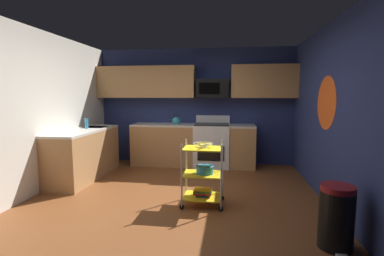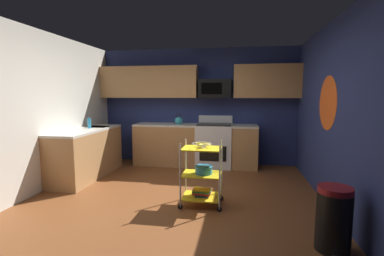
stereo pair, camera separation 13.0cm
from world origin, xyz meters
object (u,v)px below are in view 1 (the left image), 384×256
object	(u,v)px
fruit_bowl	(203,145)
mixing_bowl_large	(205,169)
rolling_cart	(203,174)
kettle	(176,121)
microwave	(213,89)
book_stack	(203,192)
dish_soap_bottle	(87,123)
trash_can	(336,217)
oven_range	(212,145)

from	to	relation	value
fruit_bowl	mixing_bowl_large	world-z (taller)	fruit_bowl
rolling_cart	fruit_bowl	size ratio (longest dim) A/B	3.36
fruit_bowl	rolling_cart	bearing A→B (deg)	0.00
mixing_bowl_large	kettle	xyz separation A→B (m)	(-0.84, 2.19, 0.48)
microwave	book_stack	distance (m)	2.76
dish_soap_bottle	rolling_cart	bearing A→B (deg)	-26.10
trash_can	microwave	bearing A→B (deg)	114.56
kettle	trash_can	world-z (taller)	kettle
kettle	dish_soap_bottle	bearing A→B (deg)	-146.12
book_stack	mixing_bowl_large	bearing A→B (deg)	0.00
oven_range	fruit_bowl	xyz separation A→B (m)	(0.01, -2.20, 0.40)
book_stack	kettle	distance (m)	2.48
oven_range	fruit_bowl	size ratio (longest dim) A/B	4.04
dish_soap_bottle	microwave	bearing A→B (deg)	26.14
fruit_bowl	dish_soap_bottle	world-z (taller)	dish_soap_bottle
mixing_bowl_large	dish_soap_bottle	distance (m)	2.70
oven_range	mixing_bowl_large	world-z (taller)	oven_range
mixing_bowl_large	dish_soap_bottle	bearing A→B (deg)	154.17
rolling_cart	dish_soap_bottle	distance (m)	2.68
fruit_bowl	dish_soap_bottle	distance (m)	2.63
mixing_bowl_large	dish_soap_bottle	xyz separation A→B (m)	(-2.38, 1.15, 0.50)
oven_range	kettle	world-z (taller)	kettle
dish_soap_bottle	kettle	bearing A→B (deg)	33.88
book_stack	kettle	bearing A→B (deg)	110.18
rolling_cart	dish_soap_bottle	bearing A→B (deg)	153.90
microwave	rolling_cart	xyz separation A→B (m)	(0.02, -2.30, -1.25)
book_stack	kettle	world-z (taller)	kettle
oven_range	book_stack	distance (m)	2.22
oven_range	trash_can	bearing A→B (deg)	-64.72
oven_range	book_stack	size ratio (longest dim) A/B	4.23
fruit_bowl	book_stack	size ratio (longest dim) A/B	1.05
oven_range	trash_can	world-z (taller)	oven_range
rolling_cart	dish_soap_bottle	xyz separation A→B (m)	(-2.36, 1.15, 0.57)
rolling_cart	book_stack	size ratio (longest dim) A/B	3.52
book_stack	microwave	bearing A→B (deg)	90.38
rolling_cart	mixing_bowl_large	distance (m)	0.07
book_stack	dish_soap_bottle	size ratio (longest dim) A/B	1.30
mixing_bowl_large	dish_soap_bottle	size ratio (longest dim) A/B	1.26
rolling_cart	book_stack	xyz separation A→B (m)	(0.00, -0.00, -0.27)
trash_can	fruit_bowl	bearing A→B (deg)	147.49
mixing_bowl_large	microwave	bearing A→B (deg)	91.10
kettle	trash_can	xyz separation A→B (m)	(2.27, -3.13, -0.67)
book_stack	dish_soap_bottle	distance (m)	2.75
microwave	rolling_cart	bearing A→B (deg)	-89.62
oven_range	book_stack	xyz separation A→B (m)	(0.01, -2.20, -0.29)
rolling_cart	trash_can	world-z (taller)	rolling_cart
microwave	mixing_bowl_large	distance (m)	2.59
microwave	mixing_bowl_large	world-z (taller)	microwave
rolling_cart	kettle	distance (m)	2.40
kettle	fruit_bowl	bearing A→B (deg)	-69.82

